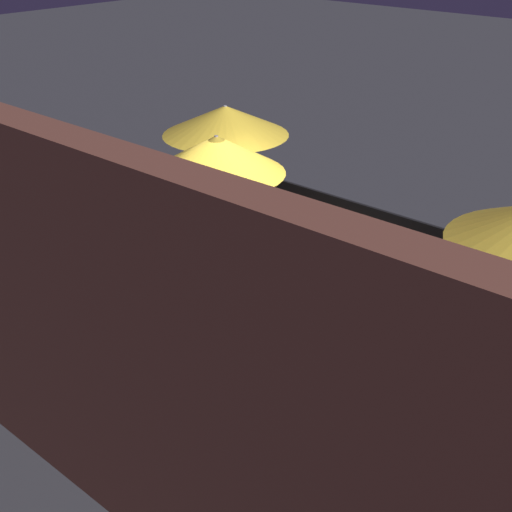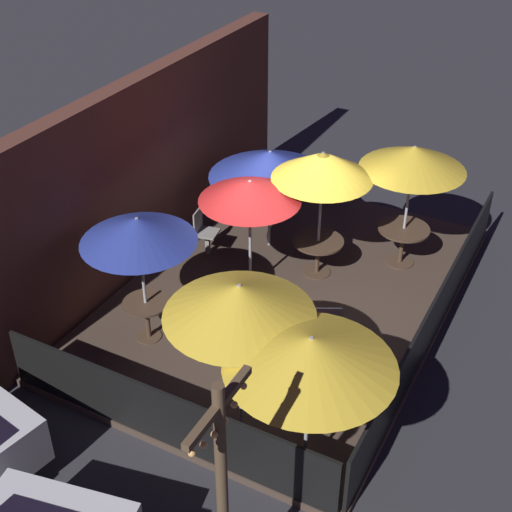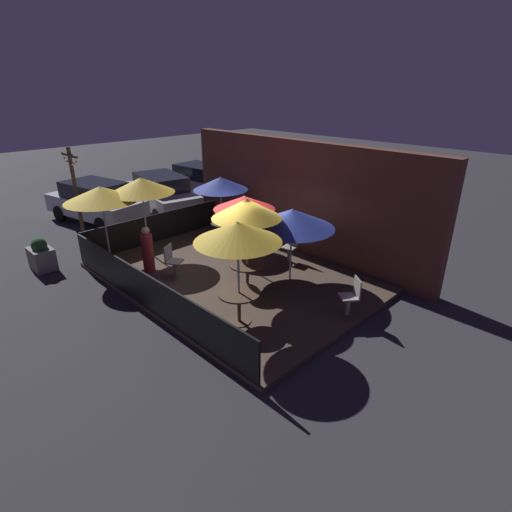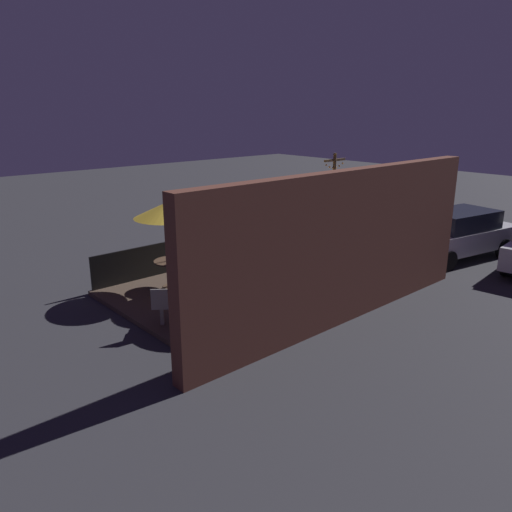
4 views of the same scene
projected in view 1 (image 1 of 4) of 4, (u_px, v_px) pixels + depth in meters
The scene contains 16 objects.
ground_plane at pixel (259, 343), 9.28m from camera, with size 60.00×60.00×0.00m, color #2D2D33.
patio_deck at pixel (259, 339), 9.26m from camera, with size 7.73×5.38×0.12m.
building_wall at pixel (50, 311), 6.53m from camera, with size 9.33×0.36×3.59m.
fence_front at pixel (374, 238), 10.80m from camera, with size 7.53×0.05×0.95m.
patio_umbrella_0 at pixel (330, 290), 6.11m from camera, with size 1.78×1.78×2.26m.
patio_umbrella_1 at pixel (225, 121), 10.41m from camera, with size 1.87×1.87×2.39m.
patio_umbrella_2 at pixel (217, 155), 8.94m from camera, with size 1.75×1.75×2.44m.
patio_umbrella_3 at pixel (121, 205), 8.57m from camera, with size 2.28×2.28×2.01m.
patio_umbrella_6 at pixel (228, 211), 7.87m from camera, with size 1.73×1.73×2.16m.
dining_table_0 at pixel (323, 427), 6.77m from camera, with size 0.75×0.75×0.71m.
dining_table_1 at pixel (227, 219), 11.11m from camera, with size 0.96×0.96×0.76m.
dining_table_2 at pixel (220, 270), 9.67m from camera, with size 0.93×0.93×0.70m.
patio_chair_0 at pixel (56, 238), 10.72m from camera, with size 0.56×0.56×0.93m.
patio_chair_1 at pixel (382, 292), 9.21m from camera, with size 0.54×0.54×0.94m.
patio_chair_2 at pixel (109, 353), 7.99m from camera, with size 0.46×0.46×0.91m.
patron_0 at pixel (449, 296), 8.89m from camera, with size 0.36×0.36×1.37m.
Camera 1 is at (-5.14, 5.88, 5.15)m, focal length 50.00 mm.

